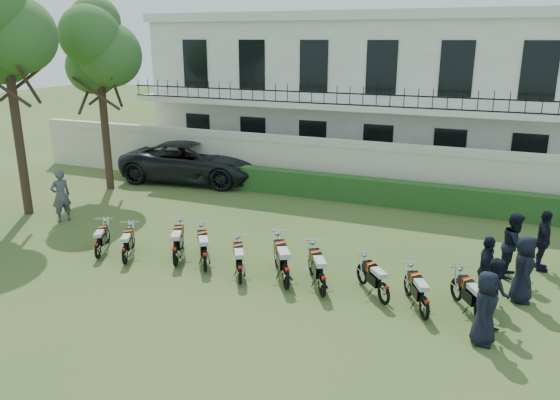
{
  "coord_description": "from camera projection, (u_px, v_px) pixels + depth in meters",
  "views": [
    {
      "loc": [
        6.62,
        -13.23,
        6.29
      ],
      "look_at": [
        -0.06,
        2.72,
        1.13
      ],
      "focal_mm": 35.0,
      "sensor_mm": 36.0,
      "label": 1
    }
  ],
  "objects": [
    {
      "name": "motorcycle_1",
      "position": [
        124.0,
        251.0,
        15.61
      ],
      "size": [
        0.89,
        1.57,
        0.94
      ],
      "rotation": [
        0.0,
        0.0,
        0.48
      ],
      "color": "black",
      "rests_on": "ground"
    },
    {
      "name": "building",
      "position": [
        368.0,
        91.0,
        27.22
      ],
      "size": [
        20.4,
        9.6,
        7.4
      ],
      "color": "white",
      "rests_on": "ground"
    },
    {
      "name": "motorcycle_4",
      "position": [
        240.0,
        269.0,
        14.34
      ],
      "size": [
        0.99,
        1.63,
        1.0
      ],
      "rotation": [
        0.0,
        0.0,
        0.52
      ],
      "color": "black",
      "rests_on": "ground"
    },
    {
      "name": "officer_5",
      "position": [
        543.0,
        241.0,
        15.14
      ],
      "size": [
        0.48,
        1.05,
        1.75
      ],
      "primitive_type": "imported",
      "rotation": [
        0.0,
        0.0,
        1.62
      ],
      "color": "black",
      "rests_on": "ground"
    },
    {
      "name": "officer_1",
      "position": [
        494.0,
        292.0,
        12.27
      ],
      "size": [
        0.82,
        0.93,
        1.61
      ],
      "primitive_type": "imported",
      "rotation": [
        0.0,
        0.0,
        1.87
      ],
      "color": "black",
      "rests_on": "ground"
    },
    {
      "name": "officer_3",
      "position": [
        524.0,
        269.0,
        13.34
      ],
      "size": [
        0.62,
        0.88,
        1.71
      ],
      "primitive_type": "imported",
      "rotation": [
        0.0,
        0.0,
        1.67
      ],
      "color": "black",
      "rests_on": "ground"
    },
    {
      "name": "motorcycle_7",
      "position": [
        384.0,
        288.0,
        13.25
      ],
      "size": [
        1.2,
        1.4,
        0.96
      ],
      "rotation": [
        0.0,
        0.0,
        0.7
      ],
      "color": "black",
      "rests_on": "ground"
    },
    {
      "name": "motorcycle_6",
      "position": [
        322.0,
        279.0,
        13.62
      ],
      "size": [
        1.1,
        1.77,
        1.09
      ],
      "rotation": [
        0.0,
        0.0,
        0.53
      ],
      "color": "black",
      "rests_on": "ground"
    },
    {
      "name": "motorcycle_0",
      "position": [
        97.0,
        246.0,
        16.0
      ],
      "size": [
        0.86,
        1.55,
        0.92
      ],
      "rotation": [
        0.0,
        0.0,
        0.47
      ],
      "color": "black",
      "rests_on": "ground"
    },
    {
      "name": "motorcycle_3",
      "position": [
        205.0,
        256.0,
        15.1
      ],
      "size": [
        1.16,
        1.68,
        1.06
      ],
      "rotation": [
        0.0,
        0.0,
        0.59
      ],
      "color": "black",
      "rests_on": "ground"
    },
    {
      "name": "tree_west_near",
      "position": [
        98.0,
        48.0,
        21.99
      ],
      "size": [
        3.4,
        3.2,
        7.9
      ],
      "color": "#473323",
      "rests_on": "ground"
    },
    {
      "name": "suv",
      "position": [
        194.0,
        162.0,
        24.71
      ],
      "size": [
        6.77,
        3.77,
        1.79
      ],
      "primitive_type": "imported",
      "rotation": [
        0.0,
        0.0,
        1.7
      ],
      "color": "black",
      "rests_on": "ground"
    },
    {
      "name": "ground",
      "position": [
        246.0,
        262.0,
        15.94
      ],
      "size": [
        100.0,
        100.0,
        0.0
      ],
      "primitive_type": "plane",
      "color": "#385522",
      "rests_on": "ground"
    },
    {
      "name": "hedge",
      "position": [
        348.0,
        189.0,
        21.79
      ],
      "size": [
        18.0,
        0.6,
        1.0
      ],
      "primitive_type": "cube",
      "color": "#174219",
      "rests_on": "ground"
    },
    {
      "name": "officer_0",
      "position": [
        485.0,
        308.0,
        11.49
      ],
      "size": [
        0.6,
        0.85,
        1.65
      ],
      "primitive_type": "imported",
      "rotation": [
        0.0,
        0.0,
        1.48
      ],
      "color": "black",
      "rests_on": "ground"
    },
    {
      "name": "tree_west_mid",
      "position": [
        4.0,
        26.0,
        18.41
      ],
      "size": [
        3.4,
        3.2,
        8.82
      ],
      "color": "#473323",
      "rests_on": "ground"
    },
    {
      "name": "motorcycle_2",
      "position": [
        175.0,
        250.0,
        15.46
      ],
      "size": [
        0.99,
        1.83,
        1.08
      ],
      "rotation": [
        0.0,
        0.0,
        0.45
      ],
      "color": "black",
      "rests_on": "ground"
    },
    {
      "name": "motorcycle_9",
      "position": [
        481.0,
        308.0,
        12.28
      ],
      "size": [
        1.0,
        1.59,
        0.98
      ],
      "rotation": [
        0.0,
        0.0,
        0.54
      ],
      "color": "black",
      "rests_on": "ground"
    },
    {
      "name": "inspector",
      "position": [
        61.0,
        196.0,
        19.2
      ],
      "size": [
        0.69,
        0.81,
        1.89
      ],
      "primitive_type": "imported",
      "rotation": [
        0.0,
        0.0,
        -1.97
      ],
      "color": "#57575C",
      "rests_on": "ground"
    },
    {
      "name": "perimeter_wall",
      "position": [
        330.0,
        166.0,
        22.68
      ],
      "size": [
        30.0,
        0.35,
        2.3
      ],
      "color": "beige",
      "rests_on": "ground"
    },
    {
      "name": "motorcycle_8",
      "position": [
        425.0,
        302.0,
        12.52
      ],
      "size": [
        0.92,
        1.65,
        0.98
      ],
      "rotation": [
        0.0,
        0.0,
        0.47
      ],
      "color": "black",
      "rests_on": "ground"
    },
    {
      "name": "officer_2",
      "position": [
        486.0,
        270.0,
        13.29
      ],
      "size": [
        0.5,
        1.03,
        1.71
      ],
      "primitive_type": "imported",
      "rotation": [
        0.0,
        0.0,
        1.49
      ],
      "color": "black",
      "rests_on": "ground"
    },
    {
      "name": "motorcycle_5",
      "position": [
        286.0,
        271.0,
        14.03
      ],
      "size": [
        1.22,
        1.86,
        1.16
      ],
      "rotation": [
        0.0,
        0.0,
        0.56
      ],
      "color": "black",
      "rests_on": "ground"
    },
    {
      "name": "officer_4",
      "position": [
        515.0,
        245.0,
        14.76
      ],
      "size": [
        0.82,
        0.98,
        1.8
      ],
      "primitive_type": "imported",
      "rotation": [
        0.0,
        0.0,
        1.39
      ],
      "color": "black",
      "rests_on": "ground"
    }
  ]
}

